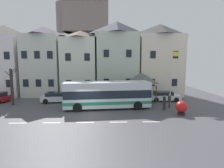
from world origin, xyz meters
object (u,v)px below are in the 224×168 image
Objects in this scene: hilltop_castle at (88,54)px; bare_tree_00 at (12,86)px; townhouse_00 at (6,60)px; flagpole at (172,74)px; townhouse_02 at (81,63)px; pedestrian_01 at (169,100)px; parked_car_00 at (57,97)px; pedestrian_00 at (164,102)px; townhouse_01 at (45,61)px; transit_bus at (107,95)px; townhouse_03 at (117,59)px; pedestrian_02 at (140,97)px; public_bench at (132,95)px; townhouse_04 at (159,60)px; bus_shelter at (141,78)px; harbour_buoy at (181,107)px; parked_car_01 at (164,96)px.

hilltop_castle is 31.90m from bare_tree_00.
flagpole is (24.87, -7.51, -1.72)m from townhouse_00.
pedestrian_01 is (11.73, -9.44, -4.28)m from townhouse_02.
pedestrian_00 is at bearing -24.41° from parked_car_00.
hilltop_castle is (4.62, 23.59, 2.20)m from townhouse_01.
townhouse_02 is 1.03× the size of transit_bus.
townhouse_00 is 1.68× the size of flagpole.
pedestrian_01 is at bearing -56.14° from townhouse_03.
townhouse_02 is at bearing 2.03° from townhouse_01.
pedestrian_01 is 3.83m from pedestrian_02.
flagpole is (3.97, -0.28, 3.10)m from pedestrian_02.
townhouse_03 reaches higher than public_bench.
parked_car_00 is at bearing -161.34° from townhouse_04.
townhouse_00 is 25.89m from hilltop_castle.
townhouse_00 reaches higher than pedestrian_02.
townhouse_00 is at bearing 160.92° from pedestrian_02.
townhouse_01 is 16.07m from bus_shelter.
townhouse_03 is 0.28× the size of hilltop_castle.
townhouse_04 is at bearing 82.41° from pedestrian_01.
townhouse_04 is at bearing 87.60° from flagpole.
hilltop_castle is 30.27m from parked_car_00.
hilltop_castle is 29.66× the size of harbour_buoy.
flagpole reaches higher than pedestrian_01.
flagpole is 5.85m from harbour_buoy.
transit_bus is 7.71m from parked_car_00.
bare_tree_00 reaches higher than public_bench.
townhouse_02 reaches higher than flagpole.
townhouse_04 is (25.14, -0.86, 0.04)m from townhouse_00.
townhouse_00 reaches higher than bare_tree_00.
transit_bus reaches higher than pedestrian_02.
flagpole is (1.76, 2.84, 3.02)m from pedestrian_00.
parked_car_01 is 2.51× the size of pedestrian_00.
hilltop_castle reaches higher than parked_car_00.
flagpole is at bearing -0.17° from bare_tree_00.
bus_shelter is at bearing -4.63° from parked_car_00.
townhouse_00 is 18.19m from townhouse_03.
townhouse_04 is at bearing 17.79° from bare_tree_00.
bus_shelter is (10.32, -29.00, -4.56)m from hilltop_castle.
townhouse_03 is (11.79, -0.54, 0.36)m from townhouse_01.
flagpole is (13.86, -30.85, -3.80)m from hilltop_castle.
harbour_buoy reaches higher than public_bench.
townhouse_00 is 22.21m from bus_shelter.
townhouse_02 is 17.76m from harbour_buoy.
pedestrian_00 reaches higher than parked_car_01.
townhouse_04 reaches higher than flagpole.
pedestrian_02 is 0.83× the size of public_bench.
public_bench is at bearing -151.07° from townhouse_04.
townhouse_01 is 7.72× the size of harbour_buoy.
parked_car_01 is 2.91× the size of harbour_buoy.
public_bench is (-4.18, 2.21, -0.17)m from parked_car_01.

